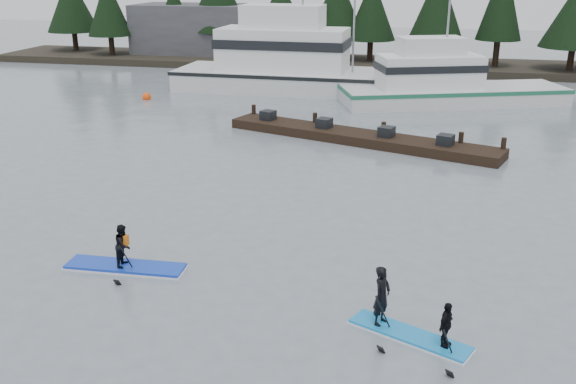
% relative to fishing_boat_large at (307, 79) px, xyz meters
% --- Properties ---
extents(ground, '(160.00, 160.00, 0.00)m').
position_rel_fishing_boat_large_xyz_m(ground, '(4.09, -30.22, -0.85)').
color(ground, slate).
rests_on(ground, ground).
extents(far_shore, '(70.00, 8.00, 0.60)m').
position_rel_fishing_boat_large_xyz_m(far_shore, '(4.09, 11.78, -0.55)').
color(far_shore, '#2D281E').
rests_on(far_shore, ground).
extents(treeline, '(60.00, 4.00, 8.00)m').
position_rel_fishing_boat_large_xyz_m(treeline, '(4.09, 11.78, -0.85)').
color(treeline, black).
rests_on(treeline, ground).
extents(waterfront_building, '(18.00, 6.00, 5.00)m').
position_rel_fishing_boat_large_xyz_m(waterfront_building, '(-9.91, 13.78, 1.65)').
color(waterfront_building, '#4C4C51').
rests_on(waterfront_building, ground).
extents(fishing_boat_large, '(19.94, 5.79, 10.96)m').
position_rel_fishing_boat_large_xyz_m(fishing_boat_large, '(0.00, 0.00, 0.00)').
color(fishing_boat_large, silver).
rests_on(fishing_boat_large, ground).
extents(fishing_boat_medium, '(14.73, 8.74, 8.49)m').
position_rel_fishing_boat_large_xyz_m(fishing_boat_medium, '(9.64, -2.45, -0.25)').
color(fishing_boat_medium, silver).
rests_on(fishing_boat_medium, ground).
extents(floating_dock, '(14.38, 6.50, 0.48)m').
position_rel_fishing_boat_large_xyz_m(floating_dock, '(5.23, -13.01, -0.61)').
color(floating_dock, black).
rests_on(floating_dock, ground).
extents(buoy_a, '(0.59, 0.59, 0.59)m').
position_rel_fishing_boat_large_xyz_m(buoy_a, '(-9.90, -5.31, -0.85)').
color(buoy_a, '#FF4A0C').
rests_on(buoy_a, ground).
extents(buoy_b, '(0.59, 0.59, 0.59)m').
position_rel_fishing_boat_large_xyz_m(buoy_b, '(0.36, -10.14, -0.85)').
color(buoy_b, '#FF4A0C').
rests_on(buoy_b, ground).
extents(paddleboard_solo, '(3.60, 1.17, 1.85)m').
position_rel_fishing_boat_large_xyz_m(paddleboard_solo, '(0.18, -28.92, -0.43)').
color(paddleboard_solo, '#143BC2').
rests_on(paddleboard_solo, ground).
extents(paddleboard_duo, '(3.06, 1.97, 2.17)m').
position_rel_fishing_boat_large_xyz_m(paddleboard_duo, '(8.52, -30.78, -0.28)').
color(paddleboard_duo, '#1685D2').
rests_on(paddleboard_duo, ground).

